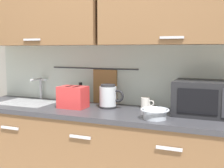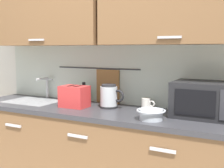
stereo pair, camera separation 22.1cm
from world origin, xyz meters
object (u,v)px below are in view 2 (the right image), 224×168
Objects in this scene: mixing_bowl at (151,114)px; toaster at (74,96)px; microwave at (204,100)px; dish_soap_bottle at (84,93)px; mug_near_sink at (68,98)px; electric_kettle at (109,96)px; mug_by_kettle at (146,104)px.

toaster is (-0.77, 0.13, 0.05)m from mixing_bowl.
toaster is (-1.09, -0.14, -0.04)m from microwave.
mug_near_sink is (-0.13, -0.08, -0.04)m from dish_soap_bottle.
microwave is 2.03× the size of electric_kettle.
toaster is at bearing -160.03° from mug_by_kettle.
microwave is 1.15m from dish_soap_bottle.
electric_kettle is 1.06× the size of mixing_bowl.
microwave is 2.35× the size of dish_soap_bottle.
dish_soap_bottle is at bearing 31.54° from mug_near_sink.
electric_kettle is 0.89× the size of toaster.
dish_soap_bottle reaches higher than mug_by_kettle.
electric_kettle is 0.33m from mug_by_kettle.
toaster is 2.13× the size of mug_by_kettle.
electric_kettle reaches higher than toaster.
mug_near_sink is 1.00m from mixing_bowl.
mug_near_sink is at bearing -148.46° from dish_soap_bottle.
toaster is at bearing 170.18° from mixing_bowl.
toaster is at bearing -157.77° from electric_kettle.
electric_kettle is (-0.80, -0.02, -0.03)m from microwave.
dish_soap_bottle is 0.90m from mixing_bowl.
electric_kettle is at bearing 152.37° from mixing_bowl.
microwave reaches higher than mixing_bowl.
toaster reaches higher than mixing_bowl.
electric_kettle is 0.36m from dish_soap_bottle.
mug_near_sink is at bearing 139.91° from toaster.
electric_kettle reaches higher than mug_by_kettle.
microwave is 2.15× the size of mixing_bowl.
mug_by_kettle is (-0.49, 0.08, -0.09)m from microwave.
microwave is at bearing -9.17° from mug_by_kettle.
microwave is 0.81m from electric_kettle.
mug_by_kettle is (0.79, 0.06, 0.00)m from mug_near_sink.
microwave reaches higher than mug_by_kettle.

